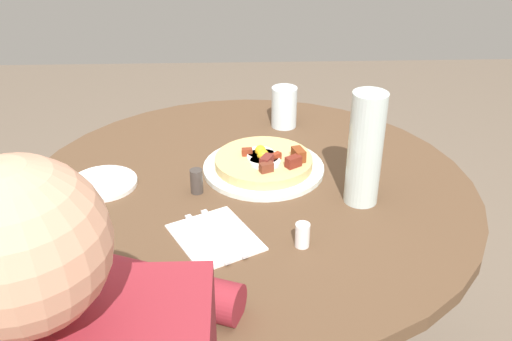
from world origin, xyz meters
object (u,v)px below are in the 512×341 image
at_px(bread_plate, 103,183).
at_px(salt_shaker, 302,235).
at_px(knife, 207,238).
at_px(fork, 223,233).
at_px(pizza_plate, 264,168).
at_px(water_glass, 284,107).
at_px(water_bottle, 365,149).
at_px(pepper_shaker, 197,181).
at_px(breakfast_pizza, 265,161).
at_px(dining_table, 249,248).

xyz_separation_m(bread_plate, salt_shaker, (0.42, -0.24, 0.02)).
height_order(bread_plate, salt_shaker, salt_shaker).
relative_size(knife, salt_shaker, 3.70).
distance_m(bread_plate, knife, 0.33).
bearing_deg(fork, pizza_plate, -47.37).
height_order(knife, water_glass, water_glass).
bearing_deg(water_glass, bread_plate, -144.89).
height_order(water_bottle, pepper_shaker, water_bottle).
height_order(water_glass, water_bottle, water_bottle).
height_order(breakfast_pizza, knife, breakfast_pizza).
bearing_deg(breakfast_pizza, dining_table, -120.07).
relative_size(water_glass, salt_shaker, 2.25).
relative_size(breakfast_pizza, pepper_shaker, 4.09).
bearing_deg(bread_plate, pepper_shaker, -9.99).
bearing_deg(pizza_plate, knife, -114.08).
height_order(dining_table, water_bottle, water_bottle).
relative_size(bread_plate, pepper_shaker, 2.74).
xyz_separation_m(knife, salt_shaker, (0.18, -0.02, 0.02)).
bearing_deg(knife, water_bottle, -95.16).
xyz_separation_m(breakfast_pizza, knife, (-0.12, -0.27, -0.02)).
distance_m(knife, salt_shaker, 0.18).
relative_size(pizza_plate, salt_shaker, 5.81).
distance_m(breakfast_pizza, water_bottle, 0.26).
bearing_deg(pizza_plate, bread_plate, -171.36).
distance_m(pizza_plate, bread_plate, 0.37).
height_order(breakfast_pizza, salt_shaker, breakfast_pizza).
bearing_deg(water_glass, pepper_shaker, -122.62).
bearing_deg(bread_plate, fork, -36.65).
height_order(knife, pepper_shaker, pepper_shaker).
bearing_deg(water_glass, fork, -107.33).
xyz_separation_m(fork, salt_shaker, (0.15, -0.04, 0.02)).
distance_m(dining_table, fork, 0.26).
distance_m(knife, water_glass, 0.56).
relative_size(dining_table, water_bottle, 4.14).
bearing_deg(pizza_plate, water_glass, 74.91).
xyz_separation_m(knife, water_bottle, (0.32, 0.14, 0.12)).
height_order(bread_plate, water_bottle, water_bottle).
xyz_separation_m(pizza_plate, water_glass, (0.07, 0.25, 0.05)).
bearing_deg(knife, dining_table, -50.59).
bearing_deg(water_glass, water_bottle, -70.77).
bearing_deg(salt_shaker, water_glass, 89.22).
xyz_separation_m(dining_table, fork, (-0.05, -0.19, 0.18)).
distance_m(breakfast_pizza, salt_shaker, 0.30).
height_order(dining_table, bread_plate, bread_plate).
bearing_deg(salt_shaker, water_bottle, 47.93).
bearing_deg(breakfast_pizza, knife, -114.63).
distance_m(pizza_plate, fork, 0.27).
height_order(fork, water_bottle, water_bottle).
distance_m(bread_plate, pepper_shaker, 0.22).
bearing_deg(dining_table, bread_plate, 177.08).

